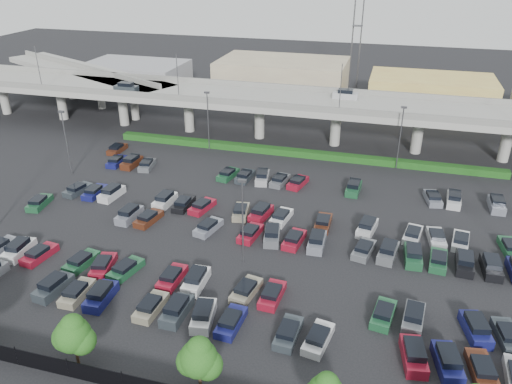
% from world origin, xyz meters
% --- Properties ---
extents(ground, '(280.00, 280.00, 0.00)m').
position_xyz_m(ground, '(0.00, 0.00, 0.00)').
color(ground, black).
extents(overpass, '(150.00, 13.00, 15.80)m').
position_xyz_m(overpass, '(-0.21, 31.99, 6.97)').
color(overpass, gray).
rests_on(overpass, ground).
extents(on_ramp, '(50.93, 30.13, 8.80)m').
position_xyz_m(on_ramp, '(-52.10, 43.05, 6.86)').
color(on_ramp, gray).
rests_on(on_ramp, ground).
extents(hedge, '(66.00, 1.60, 1.10)m').
position_xyz_m(hedge, '(0.00, 25.00, 0.55)').
color(hedge, '#123C11').
rests_on(hedge, ground).
extents(tree_row, '(65.07, 3.66, 5.94)m').
position_xyz_m(tree_row, '(0.70, -26.53, 3.52)').
color(tree_row, '#332316').
rests_on(tree_row, ground).
extents(parked_cars, '(62.89, 41.55, 1.67)m').
position_xyz_m(parked_cars, '(0.97, -4.51, 0.63)').
color(parked_cars, '#4C2314').
rests_on(parked_cars, ground).
extents(light_poles, '(66.90, 48.38, 10.30)m').
position_xyz_m(light_poles, '(-4.13, 2.00, 6.24)').
color(light_poles, '#434348').
rests_on(light_poles, ground).
extents(distant_buildings, '(138.00, 24.00, 9.00)m').
position_xyz_m(distant_buildings, '(12.38, 61.81, 3.74)').
color(distant_buildings, gray).
rests_on(distant_buildings, ground).
extents(comm_tower, '(2.40, 2.40, 30.00)m').
position_xyz_m(comm_tower, '(4.00, 74.00, 15.61)').
color(comm_tower, '#434348').
rests_on(comm_tower, ground).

